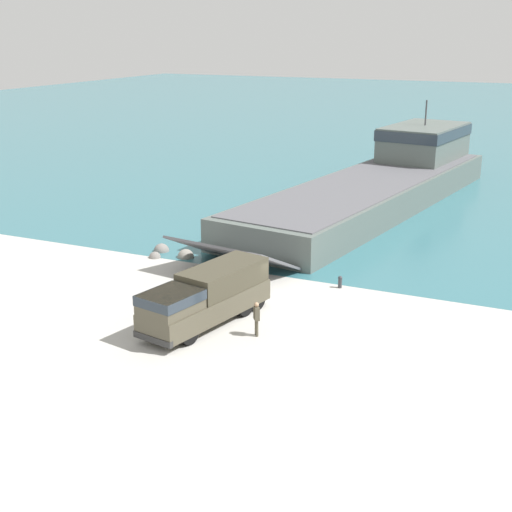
# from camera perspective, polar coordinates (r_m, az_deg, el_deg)

# --- Properties ---
(ground_plane) EXTENTS (240.00, 240.00, 0.00)m
(ground_plane) POSITION_cam_1_polar(r_m,az_deg,el_deg) (40.32, 0.44, -3.52)
(ground_plane) COLOR #B7B5AD
(water_surface) EXTENTS (240.00, 180.00, 0.01)m
(water_surface) POSITION_cam_1_polar(r_m,az_deg,el_deg) (130.22, 18.03, 10.40)
(water_surface) COLOR #336B75
(water_surface) RESTS_ON ground_plane
(landing_craft) EXTENTS (13.75, 41.48, 8.09)m
(landing_craft) POSITION_cam_1_polar(r_m,az_deg,el_deg) (64.26, 10.24, 6.11)
(landing_craft) COLOR #56605B
(landing_craft) RESTS_ON ground_plane
(military_truck) EXTENTS (3.95, 8.46, 2.79)m
(military_truck) POSITION_cam_1_polar(r_m,az_deg,el_deg) (36.72, -4.04, -3.23)
(military_truck) COLOR #4C4738
(military_truck) RESTS_ON ground_plane
(soldier_on_ramp) EXTENTS (0.46, 0.49, 1.78)m
(soldier_on_ramp) POSITION_cam_1_polar(r_m,az_deg,el_deg) (35.34, 0.04, -4.86)
(soldier_on_ramp) COLOR #4C4738
(soldier_on_ramp) RESTS_ON ground_plane
(mooring_bollard) EXTENTS (0.26, 0.26, 0.73)m
(mooring_bollard) POSITION_cam_1_polar(r_m,az_deg,el_deg) (42.32, 6.74, -2.03)
(mooring_bollard) COLOR #333338
(mooring_bollard) RESTS_ON ground_plane
(shoreline_rock_a) EXTENTS (0.80, 0.80, 0.80)m
(shoreline_rock_a) POSITION_cam_1_polar(r_m,az_deg,el_deg) (48.18, -8.09, -0.12)
(shoreline_rock_a) COLOR gray
(shoreline_rock_a) RESTS_ON ground_plane
(shoreline_rock_b) EXTENTS (1.11, 1.11, 1.11)m
(shoreline_rock_b) POSITION_cam_1_polar(r_m,az_deg,el_deg) (47.98, -5.64, -0.10)
(shoreline_rock_b) COLOR gray
(shoreline_rock_b) RESTS_ON ground_plane
(shoreline_rock_c) EXTENTS (1.07, 1.07, 1.07)m
(shoreline_rock_c) POSITION_cam_1_polar(r_m,az_deg,el_deg) (49.50, -7.57, 0.39)
(shoreline_rock_c) COLOR gray
(shoreline_rock_c) RESTS_ON ground_plane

